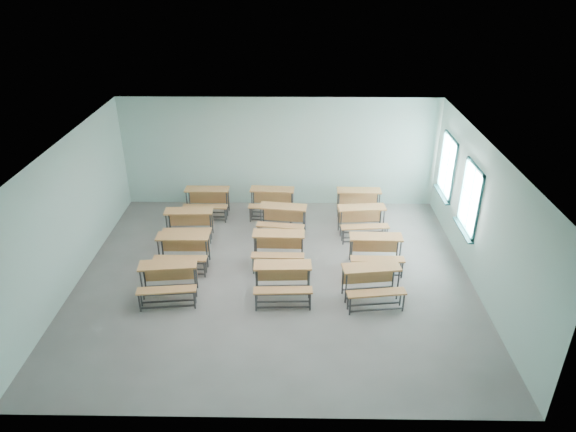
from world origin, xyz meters
name	(u,v)px	position (x,y,z in m)	size (l,w,h in m)	color
room	(278,216)	(0.08, 0.03, 1.60)	(9.04, 8.04, 3.24)	gray
desk_unit_r0c0	(168,277)	(-2.25, -0.75, 0.52)	(1.32, 0.96, 0.77)	#BA7B43
desk_unit_r0c1	(283,277)	(0.20, -0.72, 0.52)	(1.26, 0.87, 0.77)	#BA7B43
desk_unit_r0c2	(372,279)	(2.11, -0.78, 0.52)	(1.33, 0.98, 0.77)	#BA7B43
desk_unit_r1c0	(183,247)	(-2.19, 0.49, 0.52)	(1.24, 0.84, 0.77)	#BA7B43
desk_unit_r1c1	(278,244)	(0.07, 0.65, 0.52)	(1.25, 0.85, 0.77)	#BA7B43
desk_unit_r1c2	(376,248)	(2.37, 0.53, 0.52)	(1.25, 0.85, 0.77)	#BA7B43
desk_unit_r2c0	(189,221)	(-2.29, 1.81, 0.52)	(1.26, 0.87, 0.77)	#BA7B43
desk_unit_r2c1	(283,216)	(0.13, 2.11, 0.52)	(1.33, 0.98, 0.77)	#BA7B43
desk_unit_r2c2	(362,217)	(2.22, 2.09, 0.52)	(1.30, 0.94, 0.77)	#BA7B43
desk_unit_r3c0	(207,198)	(-2.04, 3.19, 0.52)	(1.24, 0.84, 0.77)	#BA7B43
desk_unit_r3c1	(272,198)	(-0.20, 3.21, 0.52)	(1.28, 0.90, 0.77)	#BA7B43
desk_unit_r3c2	(359,200)	(2.25, 3.17, 0.52)	(1.25, 0.85, 0.77)	#BA7B43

